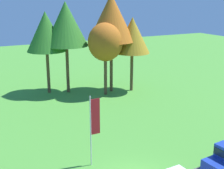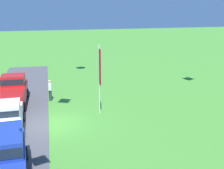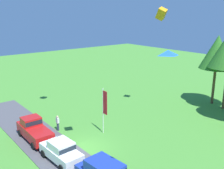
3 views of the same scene
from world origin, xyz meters
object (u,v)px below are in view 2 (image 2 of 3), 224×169
Objects in this scene: car_pickup_mid_row at (13,91)px; car_sedan_near_entrance at (7,116)px; person_on_lawn at (50,90)px; flag_banner at (100,71)px; car_suv_far_end at (3,154)px.

car_sedan_near_entrance is at bearing 1.55° from car_pickup_mid_row.
car_pickup_mid_row is at bearing -81.98° from person_on_lawn.
person_on_lawn is 0.35× the size of flag_banner.
car_suv_far_end is (5.40, 0.51, 0.25)m from car_sedan_near_entrance.
car_suv_far_end is at bearing 5.35° from car_sedan_near_entrance.
car_sedan_near_entrance is at bearing -25.07° from person_on_lawn.
car_suv_far_end reaches higher than person_on_lawn.
person_on_lawn is (-11.08, 2.15, -0.42)m from car_suv_far_end.
car_suv_far_end is (10.69, 0.65, 0.19)m from car_pickup_mid_row.
car_pickup_mid_row is 1.06× the size of car_suv_far_end.
car_suv_far_end is 9.39m from flag_banner.
car_suv_far_end is at bearing 3.47° from car_pickup_mid_row.
car_pickup_mid_row is 10.71m from car_suv_far_end.
car_sedan_near_entrance is 0.95× the size of car_suv_far_end.
car_sedan_near_entrance is at bearing -174.65° from car_suv_far_end.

